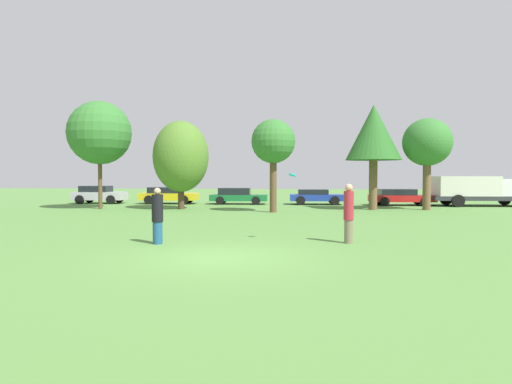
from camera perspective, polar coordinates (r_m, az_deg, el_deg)
name	(u,v)px	position (r m, az deg, el deg)	size (l,w,h in m)	color
ground_plane	(219,257)	(11.84, -4.67, -8.18)	(120.00, 120.00, 0.00)	#54843D
person_thrower	(157,216)	(14.28, -12.27, -2.94)	(0.35, 0.35, 1.73)	navy
person_catcher	(349,213)	(14.40, 11.56, -2.56)	(0.31, 0.31, 1.85)	#726651
frisbee	(292,175)	(14.45, 4.59, 2.14)	(0.25, 0.23, 0.14)	#19B2D8
tree_0	(100,133)	(30.31, -19.05, 7.01)	(3.96, 3.96, 6.77)	brown
tree_1	(181,157)	(28.81, -9.42, 4.40)	(3.47, 3.47, 5.53)	#473323
tree_2	(273,143)	(26.12, 2.18, 6.22)	(2.53, 2.53, 5.34)	brown
tree_3	(374,133)	(28.99, 14.55, 7.14)	(3.39, 3.39, 6.47)	brown
tree_4	(427,143)	(29.80, 20.71, 5.74)	(2.96, 2.96, 5.61)	brown
parked_car_silver	(99,194)	(36.41, -19.14, -0.27)	(3.89, 2.08, 1.34)	#B2B2B7
parked_car_yellow	(168,195)	(34.69, -10.96, -0.36)	(4.30, 2.25, 1.24)	gold
parked_car_green	(238,196)	(33.60, -2.33, -0.47)	(4.28, 2.02, 1.20)	#196633
parked_car_blue	(316,196)	(33.46, 7.51, -0.53)	(4.00, 2.09, 1.11)	#1E389E
parked_car_red	(400,197)	(33.76, 17.66, -0.55)	(4.52, 2.18, 1.16)	red
delivery_truck_white	(478,189)	(34.96, 26.12, 0.33)	(6.64, 2.77, 2.07)	#2D2D33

